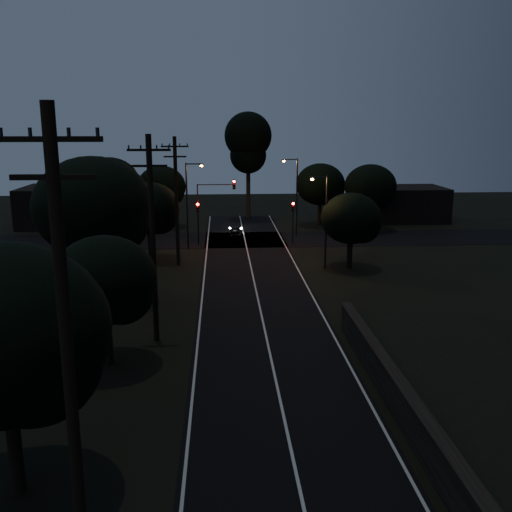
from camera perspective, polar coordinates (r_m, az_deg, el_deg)
road_surface at (r=47.15m, az=-0.54°, el=-0.98°), size 60.00×70.00×0.03m
retaining_wall at (r=23.02m, az=24.16°, el=-16.40°), size 6.93×26.00×1.60m
utility_pole_near at (r=14.07m, az=-18.32°, el=-9.62°), size 2.20×0.30×12.00m
utility_pole_mid at (r=30.31m, az=-10.32°, el=1.93°), size 2.20×0.30×11.00m
utility_pole_far at (r=47.06m, az=-7.97°, el=5.66°), size 2.20×0.30×10.50m
tree_left_a at (r=18.67m, az=-23.46°, el=-7.56°), size 6.44×6.44×8.15m
tree_left_b at (r=27.97m, az=-14.61°, el=-2.60°), size 5.02×5.02×6.38m
tree_left_c at (r=37.59m, az=-15.60°, el=4.48°), size 7.55×7.55×9.54m
tree_left_d at (r=49.31m, az=-10.45°, el=4.55°), size 5.27×5.27×6.68m
tree_far_nw at (r=65.12m, az=-9.27°, el=6.76°), size 5.44×5.44×6.89m
tree_far_w at (r=61.78m, az=-14.27°, el=6.93°), size 6.34×6.34×8.09m
tree_far_ne at (r=65.83m, az=6.64°, el=7.02°), size 5.60×5.60×7.08m
tree_far_e at (r=64.00m, az=11.56°, el=6.73°), size 5.65×5.65×7.17m
tree_right_a at (r=46.30m, az=9.70°, el=3.58°), size 4.82×4.82×6.13m
tall_pine at (r=69.65m, az=-0.79°, el=11.31°), size 5.66×5.66×12.87m
building_left at (r=69.45m, az=-18.29°, el=4.78°), size 10.00×8.00×4.40m
building_right at (r=71.79m, az=14.70°, el=5.11°), size 9.00×7.00×4.00m
signal_left at (r=55.25m, az=-5.82°, el=4.04°), size 0.28×0.35×4.10m
signal_right at (r=55.65m, az=3.71°, el=4.15°), size 0.28×0.35×4.10m
signal_mast at (r=55.00m, az=-4.10°, el=5.62°), size 3.70×0.35×6.25m
streetlight_a at (r=53.06m, az=-6.71°, el=5.61°), size 1.66×0.26×8.00m
streetlight_b at (r=59.44m, az=3.93°, el=6.47°), size 1.66×0.26×8.00m
streetlight_c at (r=45.86m, az=6.83°, el=4.06°), size 1.46×0.26×7.50m
car at (r=59.74m, az=-2.09°, el=2.53°), size 1.38×3.08×1.03m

